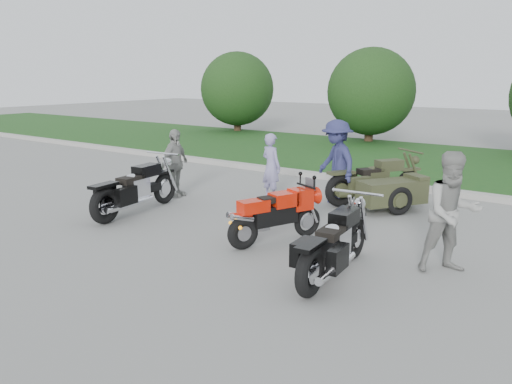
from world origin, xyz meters
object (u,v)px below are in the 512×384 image
Objects in this scene: person_denim at (336,162)px; person_back at (175,163)px; person_stripe at (271,167)px; person_grey at (452,213)px; sportbike_red at (274,213)px; cruiser_right at (333,247)px; cruiser_sidecar at (383,188)px; cruiser_left at (133,191)px.

person_denim reaches higher than person_back.
person_grey is at bearing 171.20° from person_stripe.
person_stripe reaches higher than sportbike_red.
cruiser_right is 4.22m from cruiser_sidecar.
person_back is (-6.67, 1.05, -0.09)m from person_grey.
person_grey is at bearing -108.25° from person_back.
person_grey reaches higher than cruiser_sidecar.
cruiser_left is (-3.44, -0.17, -0.03)m from sportbike_red.
person_denim reaches higher than sportbike_red.
person_back reaches higher than cruiser_sidecar.
sportbike_red is 1.73m from cruiser_right.
cruiser_left is 1.64× the size of person_stripe.
cruiser_right is at bearing -32.63° from person_denim.
person_stripe is (1.63, 2.76, 0.28)m from cruiser_left.
cruiser_sidecar is at bearing -77.00° from person_back.
person_back reaches higher than cruiser_left.
person_stripe is at bearing -128.60° from person_denim.
cruiser_right is at bearing -13.63° from cruiser_left.
person_stripe reaches higher than cruiser_right.
cruiser_sidecar is 1.46× the size of person_back.
cruiser_sidecar is (0.66, 3.33, -0.07)m from sportbike_red.
sportbike_red is at bearing -120.50° from person_back.
sportbike_red is at bearing 148.34° from cruiser_right.
person_stripe is 0.96× the size of person_back.
person_denim is 1.17× the size of person_back.
person_stripe is 0.82× the size of person_denim.
person_back reaches higher than cruiser_right.
cruiser_left reaches higher than cruiser_sidecar.
cruiser_left is 1.34× the size of person_denim.
person_denim is (1.42, 0.52, 0.17)m from person_stripe.
person_denim is at bearing -134.43° from cruiser_sidecar.
person_back is at bearing -123.55° from person_denim.
person_grey reaches higher than cruiser_left.
person_stripe is 1.52m from person_denim.
person_denim reaches higher than cruiser_right.
person_denim is at bearing 99.19° from person_grey.
person_grey reaches higher than sportbike_red.
person_grey is at bearing -8.62° from person_denim.
person_grey is 0.95× the size of person_denim.
cruiser_left is 5.02m from cruiser_right.
person_back is at bearing -178.03° from sportbike_red.
sportbike_red is at bearing 147.79° from person_grey.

